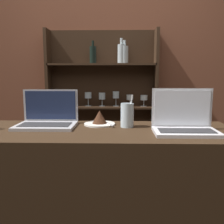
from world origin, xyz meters
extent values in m
cube|color=black|center=(0.00, 0.28, 0.48)|extent=(1.61, 0.56, 0.96)
cube|color=brown|center=(0.00, 1.54, 1.35)|extent=(7.00, 0.06, 2.70)
cube|color=#332114|center=(-0.59, 1.42, 0.86)|extent=(0.03, 0.18, 1.72)
cube|color=#332114|center=(0.50, 1.42, 0.86)|extent=(0.03, 0.18, 1.72)
cube|color=#332114|center=(-0.04, 1.50, 0.86)|extent=(1.11, 0.02, 1.72)
cube|color=#332114|center=(-0.04, 1.42, 0.52)|extent=(1.07, 0.18, 0.02)
cube|color=#332114|center=(-0.04, 1.42, 0.95)|extent=(1.07, 0.18, 0.02)
cube|color=#332114|center=(-0.04, 1.42, 1.38)|extent=(1.07, 0.18, 0.02)
cylinder|color=silver|center=(-0.47, 1.42, 0.96)|extent=(0.06, 0.06, 0.01)
cylinder|color=silver|center=(-0.47, 1.42, 0.99)|extent=(0.01, 0.01, 0.06)
cylinder|color=silver|center=(-0.47, 1.42, 1.06)|extent=(0.07, 0.07, 0.06)
cylinder|color=silver|center=(-0.33, 1.42, 0.96)|extent=(0.06, 0.06, 0.01)
cylinder|color=silver|center=(-0.33, 1.42, 1.00)|extent=(0.01, 0.01, 0.08)
cylinder|color=silver|center=(-0.33, 1.42, 1.07)|extent=(0.06, 0.06, 0.07)
cylinder|color=silver|center=(-0.19, 1.42, 0.96)|extent=(0.06, 0.06, 0.01)
cylinder|color=silver|center=(-0.19, 1.42, 1.00)|extent=(0.01, 0.01, 0.08)
cylinder|color=silver|center=(-0.19, 1.42, 1.07)|extent=(0.07, 0.07, 0.06)
cylinder|color=silver|center=(-0.04, 1.42, 0.96)|extent=(0.06, 0.06, 0.01)
cylinder|color=silver|center=(-0.04, 1.42, 0.99)|extent=(0.01, 0.01, 0.06)
cylinder|color=silver|center=(-0.04, 1.42, 1.06)|extent=(0.07, 0.07, 0.07)
cylinder|color=silver|center=(0.10, 1.42, 0.96)|extent=(0.06, 0.06, 0.01)
cylinder|color=silver|center=(0.10, 1.42, 1.00)|extent=(0.01, 0.01, 0.08)
cylinder|color=silver|center=(0.10, 1.42, 1.07)|extent=(0.06, 0.06, 0.07)
cylinder|color=silver|center=(0.24, 1.42, 0.96)|extent=(0.06, 0.06, 0.01)
cylinder|color=silver|center=(0.24, 1.42, 0.99)|extent=(0.01, 0.01, 0.06)
cylinder|color=silver|center=(0.24, 1.42, 1.05)|extent=(0.07, 0.07, 0.05)
cylinder|color=silver|center=(0.38, 1.42, 0.96)|extent=(0.06, 0.06, 0.01)
cylinder|color=silver|center=(0.38, 1.42, 0.99)|extent=(0.01, 0.01, 0.06)
cylinder|color=silver|center=(0.38, 1.42, 1.05)|extent=(0.07, 0.07, 0.05)
cylinder|color=#B2C1C6|center=(0.15, 1.42, 1.48)|extent=(0.08, 0.08, 0.18)
cylinder|color=#B2C1C6|center=(0.15, 1.42, 1.60)|extent=(0.03, 0.03, 0.06)
cylinder|color=black|center=(-0.13, 1.42, 1.47)|extent=(0.07, 0.07, 0.17)
cylinder|color=black|center=(-0.13, 1.42, 1.58)|extent=(0.02, 0.02, 0.06)
cylinder|color=#B2C1C6|center=(0.18, 1.42, 1.47)|extent=(0.08, 0.08, 0.17)
cylinder|color=#B2C1C6|center=(0.18, 1.42, 1.58)|extent=(0.03, 0.03, 0.06)
cube|color=#ADADB2|center=(-0.31, 0.35, 0.97)|extent=(0.35, 0.24, 0.02)
cube|color=#28282B|center=(-0.31, 0.33, 0.98)|extent=(0.30, 0.13, 0.00)
cube|color=#ADADB2|center=(-0.31, 0.47, 1.08)|extent=(0.35, 0.00, 0.20)
cube|color=#1E2847|center=(-0.31, 0.46, 1.08)|extent=(0.32, 0.01, 0.18)
cube|color=silver|center=(0.49, 0.20, 0.97)|extent=(0.34, 0.21, 0.02)
cube|color=#28282B|center=(0.49, 0.19, 0.98)|extent=(0.29, 0.12, 0.00)
cube|color=silver|center=(0.49, 0.31, 1.09)|extent=(0.34, 0.00, 0.22)
cube|color=white|center=(0.49, 0.30, 1.09)|extent=(0.31, 0.01, 0.20)
cylinder|color=silver|center=(0.01, 0.43, 0.97)|extent=(0.20, 0.20, 0.01)
cone|color=#381E11|center=(0.01, 0.43, 1.01)|extent=(0.09, 0.09, 0.08)
cube|color=#B7B7BC|center=(0.06, 0.41, 0.98)|extent=(0.08, 0.16, 0.00)
cylinder|color=silver|center=(0.18, 0.37, 1.04)|extent=(0.08, 0.08, 0.14)
cylinder|color=white|center=(0.19, 0.37, 1.06)|extent=(0.04, 0.01, 0.20)
camera|label=1|loc=(0.13, -1.11, 1.28)|focal=40.00mm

